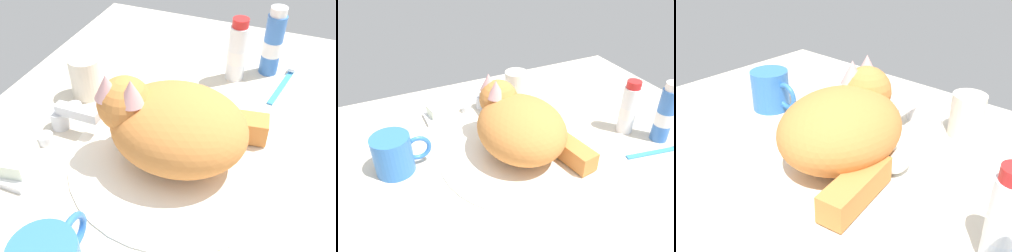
{
  "view_description": "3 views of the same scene",
  "coord_description": "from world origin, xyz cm",
  "views": [
    {
      "loc": [
        -44.09,
        -15.74,
        47.6
      ],
      "look_at": [
        1.06,
        2.2,
        5.95
      ],
      "focal_mm": 41.07,
      "sensor_mm": 36.0,
      "label": 1
    },
    {
      "loc": [
        -29.3,
        -54.0,
        48.6
      ],
      "look_at": [
        -2.68,
        2.19,
        7.23
      ],
      "focal_mm": 35.76,
      "sensor_mm": 36.0,
      "label": 2
    },
    {
      "loc": [
        37.6,
        -40.71,
        37.58
      ],
      "look_at": [
        -1.04,
        1.96,
        6.49
      ],
      "focal_mm": 40.86,
      "sensor_mm": 36.0,
      "label": 3
    }
  ],
  "objects": [
    {
      "name": "ground_plane",
      "position": [
        0.0,
        0.0,
        -1.5
      ],
      "size": [
        110.0,
        82.5,
        3.0
      ],
      "primitive_type": "cube",
      "color": "beige"
    },
    {
      "name": "sink_basin",
      "position": [
        0.0,
        0.0,
        0.36
      ],
      "size": [
        37.36,
        37.36,
        0.71
      ],
      "primitive_type": "cylinder",
      "color": "white",
      "rests_on": "ground_plane"
    },
    {
      "name": "faucet",
      "position": [
        0.0,
        22.23,
        2.43
      ],
      "size": [
        12.52,
        10.25,
        5.59
      ],
      "color": "silver",
      "rests_on": "ground_plane"
    },
    {
      "name": "cat",
      "position": [
        0.18,
        1.03,
        7.5
      ],
      "size": [
        21.64,
        26.73,
        15.89
      ],
      "color": "#D17F3D",
      "rests_on": "sink_basin"
    },
    {
      "name": "coffee_mug",
      "position": [
        -26.87,
        6.47,
        4.39
      ],
      "size": [
        12.43,
        8.27,
        8.78
      ],
      "color": "#3372C6",
      "rests_on": "ground_plane"
    },
    {
      "name": "rinse_cup",
      "position": [
        11.0,
        24.15,
        4.33
      ],
      "size": [
        6.52,
        6.52,
        8.66
      ],
      "color": "silver",
      "rests_on": "ground_plane"
    },
    {
      "name": "soap_dish",
      "position": [
        -12.09,
        23.24,
        0.6
      ],
      "size": [
        9.0,
        6.4,
        1.2
      ],
      "primitive_type": "cube",
      "color": "white",
      "rests_on": "ground_plane"
    },
    {
      "name": "soap_bar",
      "position": [
        -12.09,
        23.24,
        2.55
      ],
      "size": [
        7.11,
        5.2,
        2.7
      ],
      "primitive_type": "cube",
      "rotation": [
        0.0,
        0.0,
        0.17
      ],
      "color": "silver",
      "rests_on": "soap_dish"
    },
    {
      "name": "toothpaste_bottle",
      "position": [
        28.57,
        -2.7,
        6.5
      ],
      "size": [
        4.12,
        4.12,
        13.94
      ],
      "color": "white",
      "rests_on": "ground_plane"
    }
  ]
}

